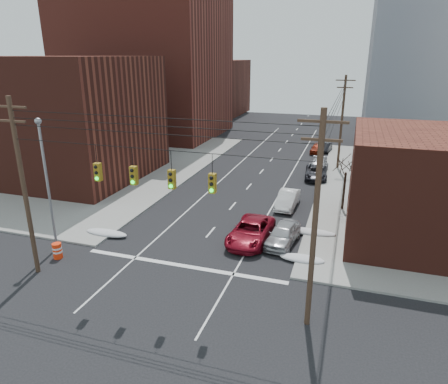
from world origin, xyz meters
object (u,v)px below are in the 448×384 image
Objects in this scene: lot_car_b at (138,160)px; lot_car_c at (69,179)px; red_pickup at (251,231)px; parked_car_e at (318,148)px; parked_car_d at (318,167)px; lot_car_a at (129,163)px; parked_car_b at (287,199)px; parked_car_c at (316,172)px; lot_car_d at (124,160)px; parked_car_a at (283,234)px; construction_barrel at (57,251)px; parked_car_f at (326,147)px.

lot_car_c is (-2.59, -9.77, 0.14)m from lot_car_b.
red_pickup reaches higher than parked_car_e.
parked_car_d is 22.27m from lot_car_a.
parked_car_b is 0.87× the size of lot_car_c.
lot_car_b is (-21.72, -1.19, 0.06)m from parked_car_c.
lot_car_d is (-1.57, 1.39, -0.02)m from lot_car_a.
parked_car_a is 1.02× the size of lot_car_b.
parked_car_a is (2.35, 0.28, -0.02)m from red_pickup.
lot_car_b is at bearing 149.18° from parked_car_a.
lot_car_a is 7.92m from lot_car_c.
lot_car_a reaches higher than parked_car_b.
lot_car_d reaches higher than construction_barrel.
parked_car_e is 0.93× the size of lot_car_b.
parked_car_b is 4.20× the size of construction_barrel.
red_pickup reaches higher than parked_car_b.
parked_car_a is 29.94m from parked_car_e.
parked_car_d reaches higher than lot_car_b.
red_pickup is at bearing -98.13° from parked_car_b.
parked_car_c is 1.22× the size of parked_car_e.
parked_car_a is 0.87× the size of lot_car_c.
lot_car_c is at bearing 178.61° from lot_car_a.
lot_car_a reaches higher than lot_car_d.
parked_car_e is at bearing -119.69° from parked_car_f.
lot_car_d is 23.49m from construction_barrel.
lot_car_a is 21.66m from construction_barrel.
lot_car_c is (-21.27, 6.70, 0.11)m from red_pickup.
lot_car_c reaches higher than lot_car_b.
lot_car_b is (-18.68, 16.46, -0.02)m from red_pickup.
parked_car_f reaches higher than construction_barrel.
parked_car_d is 10.29m from parked_car_e.
parked_car_a is 24.96m from lot_car_a.
lot_car_b is at bearing -36.33° from lot_car_d.
parked_car_a reaches higher than parked_car_d.
lot_car_c is (-24.31, -13.28, 0.15)m from parked_car_d.
parked_car_f is (0.00, 11.61, -0.15)m from parked_car_d.
lot_car_c reaches higher than parked_car_c.
lot_car_c is 16.24m from construction_barrel.
lot_car_c is (-24.31, -10.96, 0.20)m from parked_car_c.
parked_car_b reaches higher than parked_car_e.
lot_car_a reaches higher than lot_car_b.
lot_car_d reaches higher than lot_car_b.
lot_car_a reaches higher than red_pickup.
lot_car_c is at bearing -127.87° from parked_car_f.
parked_car_a is 19.71m from parked_car_d.
parked_car_f is (1.60, 23.74, -0.14)m from parked_car_b.
lot_car_b is at bearing -170.63° from parked_car_d.
parked_car_d is 1.12× the size of lot_car_a.
parked_car_a is 24.47m from lot_car_c.
parked_car_d is at bearing -93.58° from lot_car_b.
construction_barrel is at bearing -142.55° from lot_car_d.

